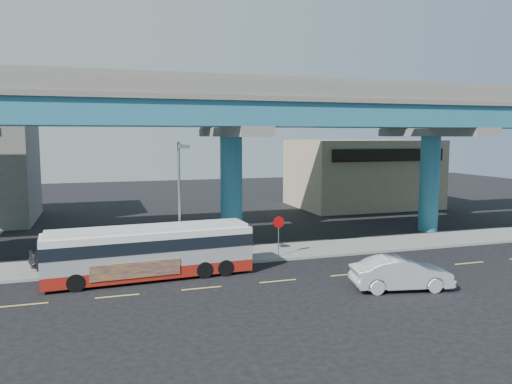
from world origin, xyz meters
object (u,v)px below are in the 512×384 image
object	(u,v)px
parked_car	(70,253)
sedan	(401,273)
transit_bus	(150,250)
stop_sign	(279,227)
street_lamp	(181,185)

from	to	relation	value
parked_car	sedan	bearing A→B (deg)	-134.42
transit_bus	sedan	world-z (taller)	transit_bus
transit_bus	sedan	bearing A→B (deg)	-29.96
sedan	stop_sign	xyz separation A→B (m)	(-3.56, 7.60, 1.12)
street_lamp	transit_bus	bearing A→B (deg)	-146.82
parked_car	street_lamp	xyz separation A→B (m)	(6.01, -2.25, 3.87)
parked_car	stop_sign	world-z (taller)	stop_sign
parked_car	stop_sign	distance (m)	12.18
sedan	stop_sign	bearing A→B (deg)	36.22
transit_bus	sedan	distance (m)	12.79
street_lamp	sedan	bearing A→B (deg)	-35.66
stop_sign	transit_bus	bearing A→B (deg)	-146.99
sedan	parked_car	bearing A→B (deg)	70.80
transit_bus	parked_car	world-z (taller)	transit_bus
transit_bus	street_lamp	world-z (taller)	street_lamp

